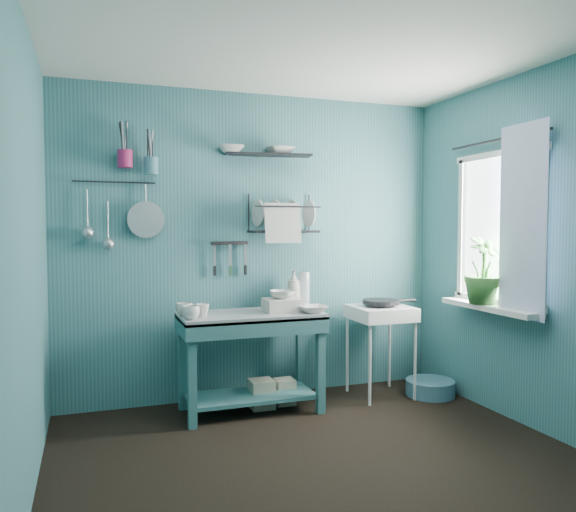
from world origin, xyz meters
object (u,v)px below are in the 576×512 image
object	(u,v)px
utensil_cup_teal	(151,166)
colander	(146,220)
work_counter	(251,362)
frying_pan	(381,302)
mug_left	(191,313)
mug_mid	(202,310)
floor_basin	(430,388)
storage_tin_large	(262,394)
soap_bottle	(293,288)
storage_tin_small	(284,391)
hotplate_stand	(380,351)
potted_plant	(484,270)
utensil_cup_magenta	(125,159)
wash_tub	(283,305)
water_bottle	(304,289)
dish_rack	(284,213)
mug_right	(184,310)

from	to	relation	value
utensil_cup_teal	colander	distance (m)	0.41
work_counter	frying_pan	bearing A→B (deg)	10.60
mug_left	mug_mid	bearing A→B (deg)	45.00
floor_basin	work_counter	bearing A→B (deg)	175.64
floor_basin	colander	bearing A→B (deg)	168.64
work_counter	mug_mid	world-z (taller)	mug_mid
storage_tin_large	floor_basin	distance (m)	1.44
soap_bottle	storage_tin_small	bearing A→B (deg)	-135.00
hotplate_stand	potted_plant	xyz separation A→B (m)	(0.52, -0.63, 0.71)
utensil_cup_magenta	storage_tin_small	distance (m)	2.18
mug_left	potted_plant	size ratio (longest dim) A/B	0.24
storage_tin_small	wash_tub	bearing A→B (deg)	-116.57
soap_bottle	utensil_cup_teal	world-z (taller)	utensil_cup_teal
potted_plant	floor_basin	world-z (taller)	potted_plant
water_bottle	potted_plant	world-z (taller)	potted_plant
frying_pan	dish_rack	bearing A→B (deg)	163.05
colander	soap_bottle	bearing A→B (deg)	-6.81
utensil_cup_teal	water_bottle	bearing A→B (deg)	-4.14
hotplate_stand	floor_basin	distance (m)	0.52
utensil_cup_teal	frying_pan	bearing A→B (deg)	-8.91
utensil_cup_teal	mug_right	bearing A→B (deg)	-57.97
wash_tub	soap_bottle	world-z (taller)	soap_bottle
utensil_cup_teal	storage_tin_large	world-z (taller)	utensil_cup_teal
work_counter	utensil_cup_teal	distance (m)	1.68
work_counter	storage_tin_small	world-z (taller)	work_counter
soap_bottle	floor_basin	world-z (taller)	soap_bottle
soap_bottle	colander	xyz separation A→B (m)	(-1.15, 0.14, 0.56)
wash_tub	storage_tin_large	xyz separation A→B (m)	(-0.15, 0.07, -0.70)
wash_tub	frying_pan	bearing A→B (deg)	2.78
potted_plant	storage_tin_large	distance (m)	1.95
colander	mug_left	bearing A→B (deg)	-62.95
floor_basin	dish_rack	bearing A→B (deg)	162.28
water_bottle	work_counter	bearing A→B (deg)	-157.07
potted_plant	mug_left	bearing A→B (deg)	168.04
frying_pan	wash_tub	bearing A→B (deg)	-177.22
wash_tub	colander	xyz separation A→B (m)	(-0.98, 0.36, 0.66)
mug_left	utensil_cup_magenta	size ratio (longest dim) A/B	0.95
work_counter	utensil_cup_magenta	distance (m)	1.80
soap_bottle	water_bottle	xyz separation A→B (m)	(0.10, 0.02, -0.01)
mug_right	water_bottle	world-z (taller)	water_bottle
mug_right	potted_plant	world-z (taller)	potted_plant
utensil_cup_teal	hotplate_stand	bearing A→B (deg)	-8.91
storage_tin_large	storage_tin_small	distance (m)	0.20
potted_plant	hotplate_stand	bearing A→B (deg)	129.47
mug_right	utensil_cup_teal	world-z (taller)	utensil_cup_teal
utensil_cup_teal	floor_basin	xyz separation A→B (m)	(2.22, -0.42, -1.81)
mug_right	colander	size ratio (longest dim) A/B	0.44
frying_pan	utensil_cup_teal	size ratio (longest dim) A/B	2.31
soap_bottle	utensil_cup_magenta	distance (m)	1.65
hotplate_stand	frying_pan	distance (m)	0.41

